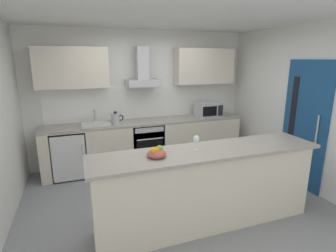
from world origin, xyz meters
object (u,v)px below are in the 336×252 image
Objects in this scene: sink at (96,124)px; microwave at (208,109)px; range_hood at (143,74)px; fruit_bowl at (157,153)px; wine_glass at (196,140)px; refrigerator at (69,153)px; oven at (146,143)px; kettle at (116,118)px.

microwave is at bearing -0.99° from sink.
microwave is 1.52m from range_hood.
wine_glass is at bearing 7.79° from fruit_bowl.
range_hood is at bearing 92.17° from wine_glass.
refrigerator is 2.42m from fruit_bowl.
range_hood is (0.92, 0.12, 0.86)m from sink.
refrigerator is (-1.41, -0.00, -0.03)m from oven.
refrigerator is 2.81m from microwave.
microwave is at bearing 0.18° from kettle.
sink is 2.27× the size of fruit_bowl.
oven is 2.77× the size of kettle.
sink is 2.81× the size of wine_glass.
refrigerator is 1.70× the size of microwave.
wine_glass is at bearing -121.52° from microwave.
oven is 2.25m from fruit_bowl.
range_hood reaches higher than kettle.
oven is 1.41m from refrigerator.
kettle is at bearing 107.83° from wine_glass.
wine_glass reaches higher than refrigerator.
refrigerator is at bearing -174.65° from range_hood.
range_hood is 2.41m from fruit_bowl.
sink reaches higher than oven.
oven is 1.33m from range_hood.
sink is at bearing 172.75° from kettle.
refrigerator is 2.63m from wine_glass.
oven is at bearing 3.40° from kettle.
wine_glass is (0.65, -2.02, 0.12)m from kettle.
oven is 3.64× the size of fruit_bowl.
microwave is 2.81× the size of wine_glass.
range_hood reaches higher than microwave.
kettle reaches higher than oven.
sink reaches higher than fruit_bowl.
kettle is 0.40× the size of range_hood.
refrigerator is 2.94× the size of kettle.
wine_glass is (0.08, -2.05, 0.66)m from oven.
microwave is 1.00× the size of sink.
microwave reaches higher than kettle.
refrigerator is at bearing 126.11° from wine_glass.
sink is (-2.24, 0.04, -0.12)m from microwave.
microwave is 2.25m from sink.
microwave reaches higher than oven.
kettle is 0.98m from range_hood.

